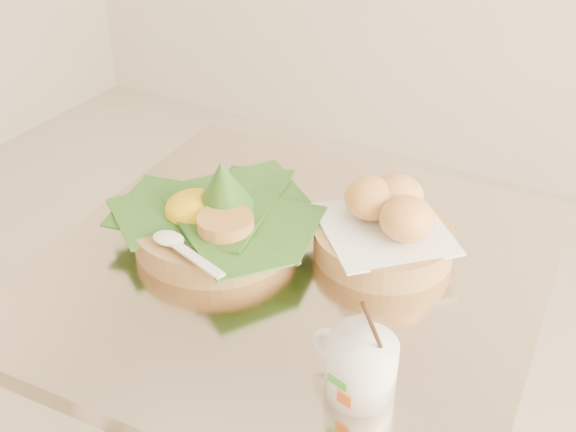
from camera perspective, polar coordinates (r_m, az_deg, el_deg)
The scene contains 4 objects.
cafe_table at distance 1.19m, azimuth 0.26°, elevation -12.28°, with size 0.74×0.74×0.75m.
rice_basket at distance 1.08m, azimuth -5.80°, elevation -0.14°, with size 0.31×0.31×0.15m.
bread_basket at distance 1.06m, azimuth 7.78°, elevation -0.83°, with size 0.25×0.25×0.11m.
coffee_mug at distance 0.84m, azimuth 5.67°, elevation -11.64°, with size 0.11×0.09×0.14m.
Camera 1 is at (0.56, -0.69, 1.37)m, focal length 45.00 mm.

